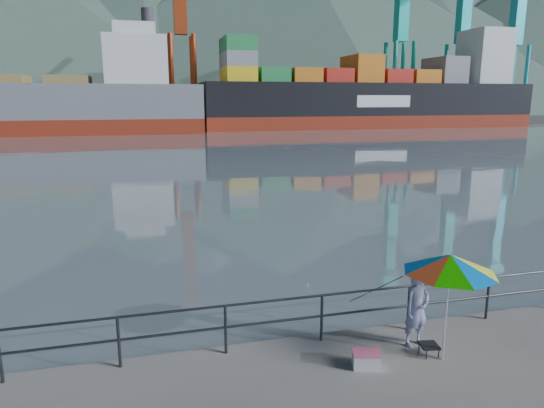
{
  "coord_description": "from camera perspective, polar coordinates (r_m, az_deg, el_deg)",
  "views": [
    {
      "loc": [
        -2.35,
        -6.98,
        4.92
      ],
      "look_at": [
        1.08,
        6.0,
        2.0
      ],
      "focal_mm": 32.0,
      "sensor_mm": 36.0,
      "label": 1
    }
  ],
  "objects": [
    {
      "name": "port_cranes",
      "position": [
        97.53,
        5.61,
        18.75
      ],
      "size": [
        116.0,
        28.0,
        38.4
      ],
      "color": "red",
      "rests_on": "ground"
    },
    {
      "name": "fisherman",
      "position": [
        10.38,
        16.65,
        -11.71
      ],
      "size": [
        0.64,
        0.49,
        1.58
      ],
      "primitive_type": "imported",
      "rotation": [
        0.0,
        0.0,
        0.21
      ],
      "color": "navy",
      "rests_on": "ground"
    },
    {
      "name": "beach_umbrella",
      "position": [
        9.58,
        20.22,
        -6.62
      ],
      "size": [
        1.93,
        1.93,
        2.13
      ],
      "color": "white",
      "rests_on": "ground"
    },
    {
      "name": "mountains",
      "position": [
        220.77,
        -4.15,
        20.23
      ],
      "size": [
        600.0,
        332.8,
        80.0
      ],
      "color": "#385147",
      "rests_on": "ground"
    },
    {
      "name": "container_stacks",
      "position": [
        106.34,
        4.65,
        10.97
      ],
      "size": [
        58.0,
        5.4,
        7.8
      ],
      "color": "#194CA5",
      "rests_on": "ground"
    },
    {
      "name": "container_ship",
      "position": [
        92.45,
        12.49,
        12.56
      ],
      "size": [
        60.99,
        10.17,
        18.1
      ],
      "color": "maroon",
      "rests_on": "ground"
    },
    {
      "name": "fishing_rod",
      "position": [
        11.16,
        11.7,
        -14.16
      ],
      "size": [
        0.34,
        1.74,
        1.24
      ],
      "primitive_type": "cylinder",
      "rotation": [
        0.96,
        0.0,
        0.18
      ],
      "color": "black",
      "rests_on": "ground"
    },
    {
      "name": "harbor_water",
      "position": [
        137.09,
        -14.0,
        9.87
      ],
      "size": [
        500.0,
        280.0,
        0.0
      ],
      "primitive_type": "cube",
      "color": "slate",
      "rests_on": "ground"
    },
    {
      "name": "far_dock",
      "position": [
        100.86,
        -7.84,
        9.37
      ],
      "size": [
        200.0,
        40.0,
        0.4
      ],
      "primitive_type": "cube",
      "color": "#514F4C",
      "rests_on": "ground"
    },
    {
      "name": "guardrail",
      "position": [
        10.01,
        0.34,
        -13.8
      ],
      "size": [
        22.0,
        0.06,
        1.03
      ],
      "color": "#2D3033",
      "rests_on": "ground"
    },
    {
      "name": "cooler_bag",
      "position": [
        9.67,
        10.99,
        -17.61
      ],
      "size": [
        0.56,
        0.45,
        0.28
      ],
      "primitive_type": "cube",
      "rotation": [
        0.0,
        0.0,
        -0.3
      ],
      "color": "silver",
      "rests_on": "ground"
    },
    {
      "name": "bulk_carrier",
      "position": [
        79.71,
        -26.33,
        10.45
      ],
      "size": [
        52.57,
        9.1,
        14.5
      ],
      "color": "maroon",
      "rests_on": "ground"
    },
    {
      "name": "folding_stool",
      "position": [
        10.38,
        17.96,
        -15.95
      ],
      "size": [
        0.39,
        0.39,
        0.22
      ],
      "color": "black",
      "rests_on": "ground"
    }
  ]
}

